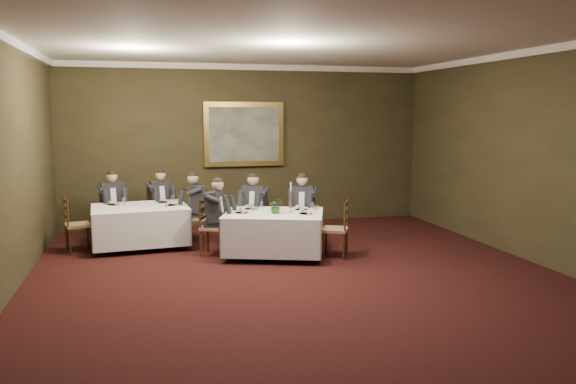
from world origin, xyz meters
name	(u,v)px	position (x,y,z in m)	size (l,w,h in m)	color
ground	(312,291)	(0.00, 0.00, 0.00)	(10.00, 10.00, 0.00)	black
ceiling	(313,33)	(0.00, 0.00, 3.50)	(8.00, 10.00, 0.10)	silver
back_wall	(247,145)	(0.00, 5.00, 1.75)	(8.00, 0.10, 3.50)	#312918
right_wall	(564,160)	(4.00, 0.00, 1.75)	(0.10, 10.00, 3.50)	#312918
crown_molding	(313,38)	(0.00, 0.00, 3.44)	(8.00, 10.00, 0.12)	white
table_main	(274,230)	(-0.08, 2.03, 0.45)	(2.01, 1.76, 0.67)	#311E0D
table_second	(140,223)	(-2.32, 3.28, 0.45)	(1.81, 1.44, 0.67)	#311E0D
chair_main_backleft	(255,229)	(-0.22, 2.99, 0.28)	(0.60, 0.59, 1.00)	olive
diner_main_backleft	(255,217)	(-0.23, 2.98, 0.51)	(0.60, 0.62, 1.35)	black
chair_main_backright	(303,230)	(0.63, 2.70, 0.28)	(0.57, 0.56, 1.00)	olive
diner_main_backright	(303,218)	(0.63, 2.69, 0.51)	(0.56, 0.60, 1.35)	black
chair_main_endleft	(214,239)	(-1.08, 2.38, 0.28)	(0.56, 0.57, 1.00)	olive
diner_main_endleft	(214,226)	(-1.07, 2.37, 0.51)	(0.60, 0.56, 1.35)	black
chair_main_endright	(335,241)	(0.93, 1.68, 0.28)	(0.57, 0.58, 1.00)	olive
chair_sec_backleft	(113,225)	(-2.85, 4.12, 0.28)	(0.53, 0.52, 1.00)	olive
diner_sec_backleft	(113,213)	(-2.85, 4.10, 0.51)	(0.51, 0.57, 1.35)	black
chair_sec_backright	(161,222)	(-1.94, 4.19, 0.28)	(0.55, 0.54, 1.00)	olive
diner_sec_backright	(160,211)	(-1.93, 4.18, 0.51)	(0.53, 0.58, 1.35)	black
chair_sec_endright	(199,228)	(-1.24, 3.36, 0.28)	(0.45, 0.47, 1.00)	olive
diner_sec_endright	(198,216)	(-1.25, 3.36, 0.51)	(0.51, 0.44, 1.35)	black
chair_sec_endleft	(78,236)	(-3.40, 3.19, 0.28)	(0.52, 0.53, 1.00)	olive
centerpiece	(276,205)	(-0.06, 1.94, 0.91)	(0.25, 0.22, 0.28)	#2D5926
candlestick	(291,201)	(0.21, 1.97, 0.96)	(0.08, 0.08, 0.54)	gold
place_setting_table_main	(253,207)	(-0.34, 2.54, 0.80)	(0.33, 0.31, 0.14)	white
place_setting_table_second	(116,203)	(-2.76, 3.62, 0.80)	(0.33, 0.31, 0.14)	white
painting	(244,134)	(-0.08, 4.94, 2.00)	(1.75, 0.09, 1.40)	gold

